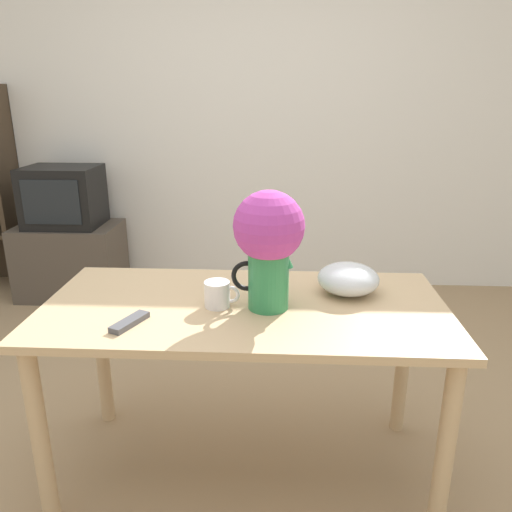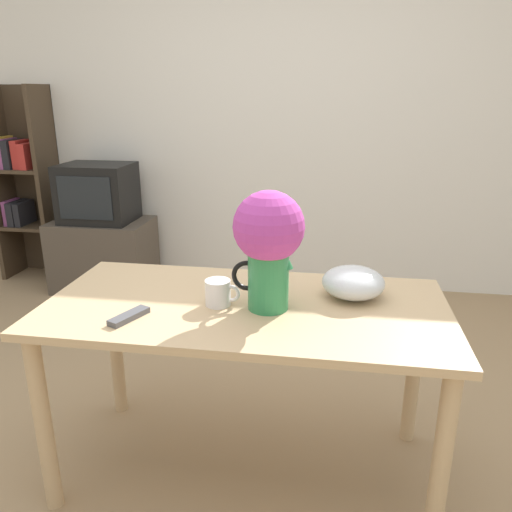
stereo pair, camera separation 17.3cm
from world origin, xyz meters
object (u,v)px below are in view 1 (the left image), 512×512
object	(u,v)px
white_bowl	(348,279)
flower_vase	(269,239)
tv_set	(63,196)
coffee_mug	(218,294)

from	to	relation	value
white_bowl	flower_vase	bearing A→B (deg)	-153.30
flower_vase	white_bowl	distance (m)	0.39
white_bowl	tv_set	bearing A→B (deg)	137.71
tv_set	coffee_mug	bearing A→B (deg)	-53.39
flower_vase	coffee_mug	world-z (taller)	flower_vase
coffee_mug	tv_set	distance (m)	2.27
coffee_mug	tv_set	xyz separation A→B (m)	(-1.35, 1.82, -0.03)
tv_set	white_bowl	bearing A→B (deg)	-42.29
white_bowl	tv_set	distance (m)	2.48
coffee_mug	white_bowl	bearing A→B (deg)	17.59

